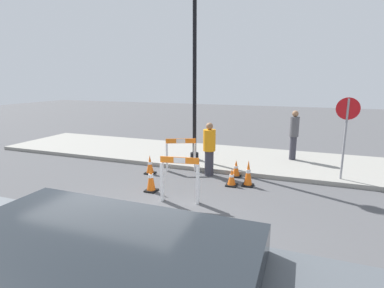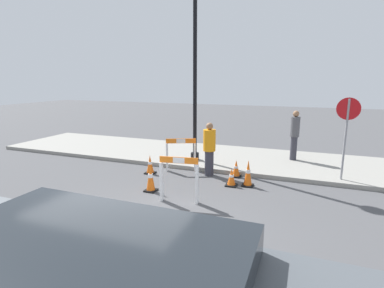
{
  "view_description": "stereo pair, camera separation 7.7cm",
  "coord_description": "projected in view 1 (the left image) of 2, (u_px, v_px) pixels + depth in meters",
  "views": [
    {
      "loc": [
        2.65,
        -4.16,
        2.87
      ],
      "look_at": [
        -0.4,
        3.96,
        1.0
      ],
      "focal_mm": 28.0,
      "sensor_mm": 36.0,
      "label": 1
    },
    {
      "loc": [
        2.72,
        -4.13,
        2.87
      ],
      "look_at": [
        -0.4,
        3.96,
        1.0
      ],
      "focal_mm": 28.0,
      "sensor_mm": 36.0,
      "label": 2
    }
  ],
  "objects": [
    {
      "name": "barricade_1",
      "position": [
        180.0,
        178.0,
        7.05
      ],
      "size": [
        0.94,
        0.28,
        1.11
      ],
      "rotation": [
        0.0,
        0.0,
        6.44
      ],
      "color": "white",
      "rests_on": "ground_plane"
    },
    {
      "name": "person_worker",
      "position": [
        209.0,
        148.0,
        9.01
      ],
      "size": [
        0.51,
        0.51,
        1.62
      ],
      "rotation": [
        0.0,
        0.0,
        -2.09
      ],
      "color": "#33333D",
      "rests_on": "ground_plane"
    },
    {
      "name": "traffic_cone_1",
      "position": [
        150.0,
        165.0,
        9.28
      ],
      "size": [
        0.3,
        0.3,
        0.59
      ],
      "color": "black",
      "rests_on": "ground_plane"
    },
    {
      "name": "traffic_cone_2",
      "position": [
        232.0,
        178.0,
        8.22
      ],
      "size": [
        0.3,
        0.3,
        0.49
      ],
      "color": "black",
      "rests_on": "ground_plane"
    },
    {
      "name": "traffic_cone_3",
      "position": [
        236.0,
        169.0,
        9.0
      ],
      "size": [
        0.3,
        0.3,
        0.52
      ],
      "color": "black",
      "rests_on": "ground_plane"
    },
    {
      "name": "traffic_cone_0",
      "position": [
        151.0,
        178.0,
        7.79
      ],
      "size": [
        0.3,
        0.3,
        0.74
      ],
      "color": "black",
      "rests_on": "ground_plane"
    },
    {
      "name": "stop_sign",
      "position": [
        346.0,
        125.0,
        8.13
      ],
      "size": [
        0.6,
        0.12,
        2.28
      ],
      "rotation": [
        0.0,
        0.0,
        2.98
      ],
      "color": "gray",
      "rests_on": "sidewalk_slab"
    },
    {
      "name": "person_pedestrian",
      "position": [
        294.0,
        133.0,
        10.31
      ],
      "size": [
        0.31,
        0.31,
        1.71
      ],
      "rotation": [
        0.0,
        0.0,
        3.17
      ],
      "color": "#33333D",
      "rests_on": "sidewalk_slab"
    },
    {
      "name": "sidewalk_slab",
      "position": [
        224.0,
        157.0,
        11.03
      ],
      "size": [
        18.0,
        3.51,
        0.13
      ],
      "color": "gray",
      "rests_on": "ground_plane"
    },
    {
      "name": "streetlamp_post",
      "position": [
        195.0,
        46.0,
        9.69
      ],
      "size": [
        0.44,
        0.44,
        5.98
      ],
      "color": "black",
      "rests_on": "sidewalk_slab"
    },
    {
      "name": "barricade_0",
      "position": [
        181.0,
        153.0,
        9.49
      ],
      "size": [
        0.92,
        0.5,
        1.06
      ],
      "rotation": [
        0.0,
        0.0,
        3.55
      ],
      "color": "white",
      "rests_on": "ground_plane"
    },
    {
      "name": "ground_plane",
      "position": [
        135.0,
        244.0,
        5.32
      ],
      "size": [
        60.0,
        60.0,
        0.0
      ],
      "primitive_type": "plane",
      "color": "#4C4C4F"
    },
    {
      "name": "traffic_cone_4",
      "position": [
        248.0,
        173.0,
        8.19
      ],
      "size": [
        0.3,
        0.3,
        0.74
      ],
      "color": "black",
      "rests_on": "ground_plane"
    }
  ]
}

